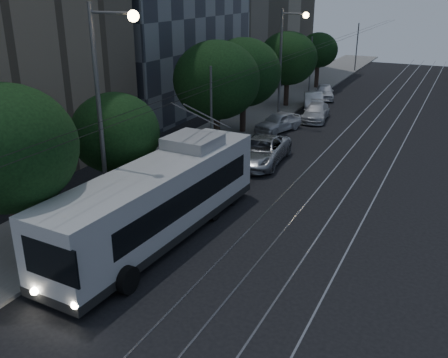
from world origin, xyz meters
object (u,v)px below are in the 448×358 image
car_white_b (316,112)px  streetlamp_far (286,55)px  car_white_c (313,101)px  car_white_d (325,92)px  trolleybus (160,200)px  car_white_a (278,122)px  streetlamp_near (106,100)px  pickup_silver (261,151)px

car_white_b → streetlamp_far: 5.50m
car_white_c → car_white_d: car_white_c is taller
trolleybus → car_white_a: size_ratio=3.08×
car_white_a → streetlamp_near: streetlamp_near is taller
pickup_silver → streetlamp_near: (-2.50, -11.19, 5.08)m
trolleybus → streetlamp_near: bearing=-172.7°
car_white_c → streetlamp_far: size_ratio=0.52×
car_white_c → streetlamp_far: (-0.86, -5.54, 4.58)m
streetlamp_near → car_white_a: bearing=87.2°
car_white_a → car_white_b: car_white_a is taller
pickup_silver → car_white_a: (-1.60, 7.37, -0.08)m
trolleybus → pickup_silver: trolleybus is taller
pickup_silver → car_white_a: size_ratio=1.36×
car_white_b → car_white_d: 8.51m
car_white_b → car_white_d: car_white_d is taller
car_white_a → car_white_b: (1.60, 4.49, -0.05)m
car_white_b → streetlamp_near: 23.75m
trolleybus → car_white_a: trolleybus is taller
pickup_silver → streetlamp_far: size_ratio=0.65×
trolleybus → car_white_b: 22.89m
car_white_b → trolleybus: bearing=-97.8°
car_white_c → pickup_silver: bearing=-104.8°
pickup_silver → car_white_d: bearing=90.5°
trolleybus → pickup_silver: (0.20, 11.01, -0.97)m
car_white_b → car_white_c: bearing=102.2°
car_white_a → streetlamp_near: size_ratio=0.43×
car_white_a → streetlamp_near: bearing=-74.7°
car_white_a → streetlamp_far: streetlamp_far is taller
trolleybus → streetlamp_near: 4.71m
trolleybus → car_white_b: bearing=92.3°
car_white_d → streetlamp_near: bearing=-108.6°
car_white_a → car_white_c: (0.35, 7.99, 0.03)m
car_white_a → streetlamp_near: (-0.90, -18.56, 5.16)m
streetlamp_near → streetlamp_far: streetlamp_near is taller
car_white_a → car_white_c: bearing=105.6°
streetlamp_far → car_white_d: bearing=87.1°
car_white_a → car_white_c: size_ratio=0.92×
trolleybus → streetlamp_near: size_ratio=1.33×
pickup_silver → car_white_d: size_ratio=1.37×
car_white_c → car_white_d: (-0.33, 4.86, -0.04)m
car_white_c → streetlamp_far: streetlamp_far is taller
trolleybus → streetlamp_near: streetlamp_near is taller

